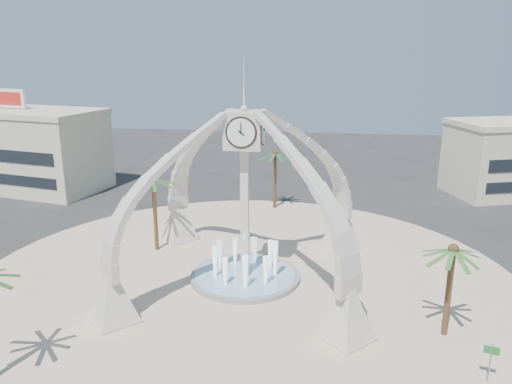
# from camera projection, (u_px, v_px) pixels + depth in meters

# --- Properties ---
(ground) EXTENTS (140.00, 140.00, 0.00)m
(ground) POSITION_uv_depth(u_px,v_px,m) (245.00, 279.00, 36.64)
(ground) COLOR #282828
(ground) RESTS_ON ground
(plaza) EXTENTS (40.00, 40.00, 0.06)m
(plaza) POSITION_uv_depth(u_px,v_px,m) (245.00, 279.00, 36.64)
(plaza) COLOR beige
(plaza) RESTS_ON ground
(clock_tower) EXTENTS (17.94, 17.94, 16.30)m
(clock_tower) POSITION_uv_depth(u_px,v_px,m) (245.00, 194.00, 34.88)
(clock_tower) COLOR beige
(clock_tower) RESTS_ON ground
(fountain) EXTENTS (8.00, 8.00, 3.62)m
(fountain) POSITION_uv_depth(u_px,v_px,m) (245.00, 276.00, 36.56)
(fountain) COLOR gray
(fountain) RESTS_ON ground
(building_nw) EXTENTS (23.75, 13.73, 11.90)m
(building_nw) POSITION_uv_depth(u_px,v_px,m) (15.00, 148.00, 60.63)
(building_nw) COLOR beige
(building_nw) RESTS_ON ground
(palm_east) EXTENTS (4.32, 4.32, 6.16)m
(palm_east) POSITION_uv_depth(u_px,v_px,m) (453.00, 250.00, 28.02)
(palm_east) COLOR brown
(palm_east) RESTS_ON ground
(palm_west) EXTENTS (4.13, 4.13, 6.89)m
(palm_west) POSITION_uv_depth(u_px,v_px,m) (153.00, 180.00, 40.41)
(palm_west) COLOR brown
(palm_west) RESTS_ON ground
(palm_north) EXTENTS (4.69, 4.69, 6.69)m
(palm_north) POSITION_uv_depth(u_px,v_px,m) (275.00, 154.00, 51.73)
(palm_north) COLOR brown
(palm_north) RESTS_ON ground
(street_sign) EXTENTS (0.77, 0.27, 2.19)m
(street_sign) POSITION_uv_depth(u_px,v_px,m) (491.00, 355.00, 24.81)
(street_sign) COLOR slate
(street_sign) RESTS_ON ground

